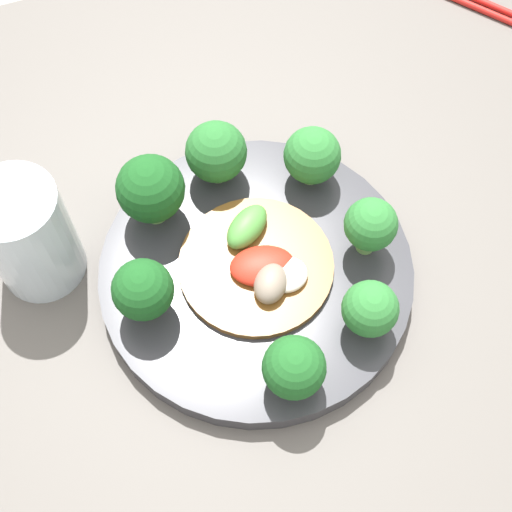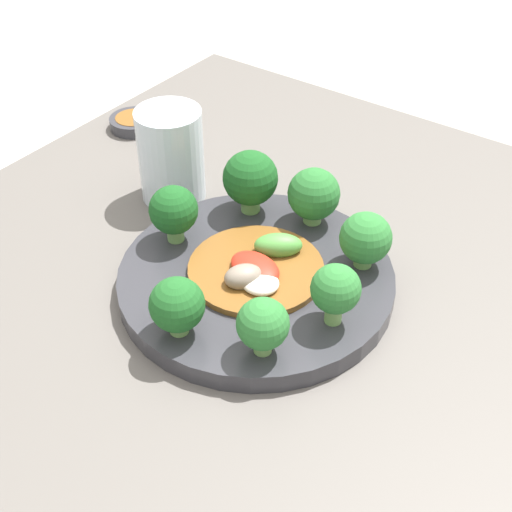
{
  "view_description": "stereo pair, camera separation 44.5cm",
  "coord_description": "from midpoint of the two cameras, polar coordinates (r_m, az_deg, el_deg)",
  "views": [
    {
      "loc": [
        -0.14,
        -0.26,
        1.33
      ],
      "look_at": [
        -0.04,
        0.01,
        0.81
      ],
      "focal_mm": 50.0,
      "sensor_mm": 36.0,
      "label": 1
    },
    {
      "loc": [
        0.27,
        -0.42,
        1.24
      ],
      "look_at": [
        -0.04,
        0.01,
        0.81
      ],
      "focal_mm": 50.0,
      "sensor_mm": 36.0,
      "label": 2
    }
  ],
  "objects": [
    {
      "name": "broccoli_east",
      "position": [
        0.57,
        20.19,
        -18.63
      ],
      "size": [
        0.04,
        0.04,
        0.06
      ],
      "color": "#7AAD5B",
      "rests_on": "plate"
    },
    {
      "name": "sauce_dish",
      "position": [
        0.84,
        -3.2,
        1.87
      ],
      "size": [
        0.06,
        0.06,
        0.02
      ],
      "color": "#333338",
      "rests_on": "table"
    },
    {
      "name": "broccoli_south",
      "position": [
        0.54,
        5.54,
        -21.19
      ],
      "size": [
        0.05,
        0.05,
        0.06
      ],
      "color": "#7AAD5B",
      "rests_on": "plate"
    },
    {
      "name": "broccoli_southeast",
      "position": [
        0.54,
        14.26,
        -22.87
      ],
      "size": [
        0.05,
        0.05,
        0.06
      ],
      "color": "#7AAD5B",
      "rests_on": "plate"
    },
    {
      "name": "broccoli_northeast",
      "position": [
        0.62,
        21.29,
        -12.46
      ],
      "size": [
        0.05,
        0.05,
        0.06
      ],
      "color": "#70A356",
      "rests_on": "plate"
    },
    {
      "name": "broccoli_north",
      "position": [
        0.65,
        15.8,
        -7.75
      ],
      "size": [
        0.05,
        0.05,
        0.06
      ],
      "color": "#89B76B",
      "rests_on": "plate"
    },
    {
      "name": "drinking_glass",
      "position": [
        0.69,
        1.75,
        -3.19
      ],
      "size": [
        0.07,
        0.07,
        0.11
      ],
      "color": "silver",
      "rests_on": "table"
    },
    {
      "name": "broccoli_northwest",
      "position": [
        0.65,
        9.87,
        -6.24
      ],
      "size": [
        0.06,
        0.06,
        0.07
      ],
      "color": "#7AAD5B",
      "rests_on": "plate"
    },
    {
      "name": "stirfry_center",
      "position": [
        0.61,
        11.64,
        -15.52
      ],
      "size": [
        0.13,
        0.13,
        0.03
      ],
      "color": "brown",
      "rests_on": "plate"
    },
    {
      "name": "plate",
      "position": [
        0.62,
        11.21,
        -16.3
      ],
      "size": [
        0.27,
        0.27,
        0.02
      ],
      "color": "#333338",
      "rests_on": "table"
    },
    {
      "name": "broccoli_west",
      "position": [
        0.6,
        2.99,
        -10.36
      ],
      "size": [
        0.05,
        0.05,
        0.06
      ],
      "color": "#70A356",
      "rests_on": "plate"
    }
  ]
}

